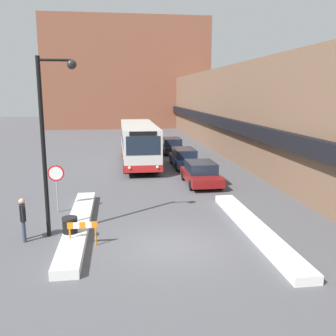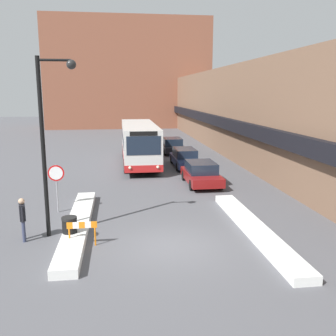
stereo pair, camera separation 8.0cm
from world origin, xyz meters
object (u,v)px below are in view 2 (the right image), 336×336
object	(u,v)px
city_bus	(139,142)
parked_car_middle	(185,158)
parked_car_back	(172,145)
stop_sign	(56,178)
trash_bin	(70,229)
construction_barricade	(82,229)
parked_car_front	(201,173)
pedestrian	(23,215)
street_lamp	(49,129)

from	to	relation	value
city_bus	parked_car_middle	distance (m)	3.89
parked_car_back	stop_sign	bearing A→B (deg)	-115.08
trash_bin	parked_car_middle	bearing A→B (deg)	63.44
parked_car_middle	construction_barricade	size ratio (longest dim) A/B	4.35
city_bus	parked_car_back	size ratio (longest dim) A/B	2.56
parked_car_front	pedestrian	size ratio (longest dim) A/B	2.50
trash_bin	construction_barricade	bearing A→B (deg)	-48.42
street_lamp	construction_barricade	world-z (taller)	street_lamp
city_bus	parked_car_front	distance (m)	8.16
city_bus	parked_car_back	bearing A→B (deg)	56.73
parked_car_front	pedestrian	bearing A→B (deg)	-137.78
stop_sign	pedestrian	xyz separation A→B (m)	(-0.76, -3.43, -0.65)
city_bus	street_lamp	distance (m)	15.66
parked_car_front	parked_car_back	bearing A→B (deg)	90.00
stop_sign	construction_barricade	world-z (taller)	stop_sign
parked_car_front	construction_barricade	world-z (taller)	parked_car_front
parked_car_front	street_lamp	distance (m)	11.28
stop_sign	city_bus	bearing A→B (deg)	68.93
stop_sign	pedestrian	world-z (taller)	stop_sign
pedestrian	parked_car_back	bearing A→B (deg)	140.97
parked_car_back	trash_bin	distance (m)	21.84
parked_car_middle	trash_bin	distance (m)	15.59
parked_car_back	parked_car_front	bearing A→B (deg)	-90.00
parked_car_front	city_bus	bearing A→B (deg)	114.94
city_bus	stop_sign	bearing A→B (deg)	-111.07
parked_car_front	trash_bin	bearing A→B (deg)	-130.49
city_bus	parked_car_back	xyz separation A→B (m)	(3.41, 5.20, -1.02)
city_bus	street_lamp	xyz separation A→B (m)	(-4.20, -14.88, 2.52)
parked_car_back	stop_sign	distance (m)	18.83
stop_sign	construction_barricade	bearing A→B (deg)	-70.28
parked_car_back	pedestrian	world-z (taller)	pedestrian
city_bus	stop_sign	xyz separation A→B (m)	(-4.56, -11.83, -0.07)
stop_sign	pedestrian	size ratio (longest dim) A/B	1.35
parked_car_back	pedestrian	size ratio (longest dim) A/B	2.52
pedestrian	construction_barricade	distance (m)	2.46
pedestrian	parked_car_front	bearing A→B (deg)	116.30
street_lamp	pedestrian	distance (m)	3.44
construction_barricade	stop_sign	bearing A→B (deg)	109.72
parked_car_front	parked_car_middle	bearing A→B (deg)	90.00
pedestrian	parked_car_middle	bearing A→B (deg)	131.58
parked_car_front	construction_barricade	distance (m)	10.87
parked_car_middle	stop_sign	distance (m)	13.04
city_bus	parked_car_back	distance (m)	6.30
pedestrian	street_lamp	bearing A→B (deg)	92.81
stop_sign	trash_bin	bearing A→B (deg)	-74.74
parked_car_back	stop_sign	size ratio (longest dim) A/B	1.86
street_lamp	construction_barricade	xyz separation A→B (m)	(1.17, -1.21, -3.58)
street_lamp	trash_bin	world-z (taller)	street_lamp
city_bus	parked_car_middle	world-z (taller)	city_bus
city_bus	construction_barricade	distance (m)	16.41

